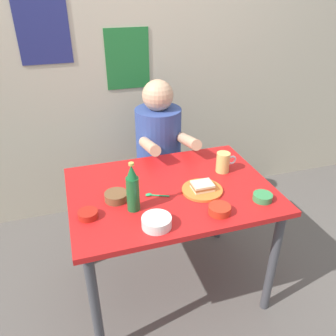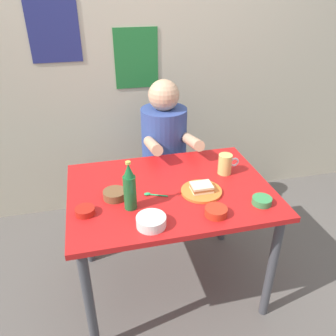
{
  "view_description": "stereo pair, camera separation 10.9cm",
  "coord_description": "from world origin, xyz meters",
  "px_view_note": "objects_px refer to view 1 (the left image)",
  "views": [
    {
      "loc": [
        -0.48,
        -1.49,
        1.75
      ],
      "look_at": [
        0.0,
        0.05,
        0.84
      ],
      "focal_mm": 36.22,
      "sensor_mm": 36.0,
      "label": 1
    },
    {
      "loc": [
        -0.38,
        -1.52,
        1.75
      ],
      "look_at": [
        0.0,
        0.05,
        0.84
      ],
      "focal_mm": 36.22,
      "sensor_mm": 36.0,
      "label": 2
    }
  ],
  "objects_px": {
    "person_seated": "(159,137)",
    "plate_orange": "(202,190)",
    "condiment_bowl_brown": "(116,196)",
    "dining_table": "(171,202)",
    "stool": "(159,186)",
    "sandwich": "(202,186)",
    "beer_bottle": "(133,189)",
    "beer_mug": "(223,162)"
  },
  "relations": [
    {
      "from": "stool",
      "to": "sandwich",
      "type": "relative_size",
      "value": 4.09
    },
    {
      "from": "dining_table",
      "to": "beer_bottle",
      "type": "xyz_separation_m",
      "value": [
        -0.23,
        -0.13,
        0.21
      ]
    },
    {
      "from": "dining_table",
      "to": "sandwich",
      "type": "distance_m",
      "value": 0.21
    },
    {
      "from": "dining_table",
      "to": "sandwich",
      "type": "xyz_separation_m",
      "value": [
        0.15,
        -0.08,
        0.13
      ]
    },
    {
      "from": "sandwich",
      "to": "condiment_bowl_brown",
      "type": "bearing_deg",
      "value": 172.95
    },
    {
      "from": "stool",
      "to": "sandwich",
      "type": "xyz_separation_m",
      "value": [
        0.04,
        -0.71,
        0.42
      ]
    },
    {
      "from": "person_seated",
      "to": "beer_bottle",
      "type": "distance_m",
      "value": 0.83
    },
    {
      "from": "beer_mug",
      "to": "stool",
      "type": "bearing_deg",
      "value": 114.0
    },
    {
      "from": "person_seated",
      "to": "plate_orange",
      "type": "relative_size",
      "value": 3.27
    },
    {
      "from": "dining_table",
      "to": "beer_bottle",
      "type": "relative_size",
      "value": 4.2
    },
    {
      "from": "dining_table",
      "to": "plate_orange",
      "type": "xyz_separation_m",
      "value": [
        0.15,
        -0.08,
        0.1
      ]
    },
    {
      "from": "sandwich",
      "to": "condiment_bowl_brown",
      "type": "distance_m",
      "value": 0.46
    },
    {
      "from": "plate_orange",
      "to": "sandwich",
      "type": "height_order",
      "value": "sandwich"
    },
    {
      "from": "stool",
      "to": "beer_bottle",
      "type": "xyz_separation_m",
      "value": [
        -0.35,
        -0.76,
        0.51
      ]
    },
    {
      "from": "beer_mug",
      "to": "condiment_bowl_brown",
      "type": "relative_size",
      "value": 1.05
    },
    {
      "from": "plate_orange",
      "to": "condiment_bowl_brown",
      "type": "distance_m",
      "value": 0.46
    },
    {
      "from": "dining_table",
      "to": "stool",
      "type": "distance_m",
      "value": 0.71
    },
    {
      "from": "person_seated",
      "to": "condiment_bowl_brown",
      "type": "height_order",
      "value": "person_seated"
    },
    {
      "from": "plate_orange",
      "to": "beer_bottle",
      "type": "height_order",
      "value": "beer_bottle"
    },
    {
      "from": "dining_table",
      "to": "stool",
      "type": "height_order",
      "value": "dining_table"
    },
    {
      "from": "dining_table",
      "to": "stool",
      "type": "bearing_deg",
      "value": 80.0
    },
    {
      "from": "condiment_bowl_brown",
      "to": "dining_table",
      "type": "bearing_deg",
      "value": 4.15
    },
    {
      "from": "sandwich",
      "to": "beer_bottle",
      "type": "xyz_separation_m",
      "value": [
        -0.39,
        -0.05,
        0.09
      ]
    },
    {
      "from": "beer_mug",
      "to": "person_seated",
      "type": "bearing_deg",
      "value": 114.45
    },
    {
      "from": "person_seated",
      "to": "sandwich",
      "type": "bearing_deg",
      "value": -86.53
    },
    {
      "from": "sandwich",
      "to": "beer_bottle",
      "type": "height_order",
      "value": "beer_bottle"
    },
    {
      "from": "dining_table",
      "to": "condiment_bowl_brown",
      "type": "distance_m",
      "value": 0.33
    },
    {
      "from": "plate_orange",
      "to": "beer_mug",
      "type": "relative_size",
      "value": 1.75
    },
    {
      "from": "stool",
      "to": "beer_mug",
      "type": "relative_size",
      "value": 3.57
    },
    {
      "from": "plate_orange",
      "to": "beer_mug",
      "type": "xyz_separation_m",
      "value": [
        0.2,
        0.17,
        0.05
      ]
    },
    {
      "from": "beer_mug",
      "to": "condiment_bowl_brown",
      "type": "bearing_deg",
      "value": -170.6
    },
    {
      "from": "plate_orange",
      "to": "dining_table",
      "type": "bearing_deg",
      "value": 152.9
    },
    {
      "from": "stool",
      "to": "plate_orange",
      "type": "xyz_separation_m",
      "value": [
        0.04,
        -0.71,
        0.4
      ]
    },
    {
      "from": "sandwich",
      "to": "condiment_bowl_brown",
      "type": "relative_size",
      "value": 0.92
    },
    {
      "from": "stool",
      "to": "plate_orange",
      "type": "relative_size",
      "value": 2.05
    },
    {
      "from": "condiment_bowl_brown",
      "to": "person_seated",
      "type": "bearing_deg",
      "value": 57.1
    },
    {
      "from": "person_seated",
      "to": "sandwich",
      "type": "relative_size",
      "value": 6.54
    },
    {
      "from": "sandwich",
      "to": "beer_mug",
      "type": "relative_size",
      "value": 0.87
    },
    {
      "from": "stool",
      "to": "beer_bottle",
      "type": "relative_size",
      "value": 1.72
    },
    {
      "from": "stool",
      "to": "plate_orange",
      "type": "distance_m",
      "value": 0.81
    },
    {
      "from": "dining_table",
      "to": "sandwich",
      "type": "relative_size",
      "value": 10.0
    },
    {
      "from": "dining_table",
      "to": "beer_mug",
      "type": "relative_size",
      "value": 8.73
    }
  ]
}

